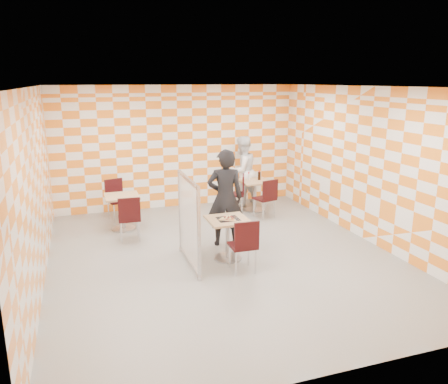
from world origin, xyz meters
The scene contains 15 objects.
room_shell centered at (0.00, 0.54, 1.50)m, with size 7.00×7.00×7.00m.
main_table centered at (0.06, -0.14, 0.51)m, with size 0.70×0.70×0.75m.
second_table centered at (1.65, 2.49, 0.51)m, with size 0.70×0.70×0.75m.
empty_table centered at (-1.54, 2.09, 0.51)m, with size 0.70×0.70×0.75m.
chair_main_front centered at (0.12, -0.79, 0.54)m, with size 0.43×0.44×0.92m.
chair_second_front centered at (1.68, 1.82, 0.54)m, with size 0.52×0.52×0.92m.
chair_second_side centered at (1.23, 2.47, 0.54)m, with size 0.55×0.54×0.92m.
chair_empty_near centered at (-1.49, 1.28, 0.54)m, with size 0.44×0.45×0.92m.
chair_empty_far centered at (-1.61, 2.87, 0.54)m, with size 0.53×0.54×0.92m.
partition centered at (-0.65, -0.17, 0.79)m, with size 0.08×1.38×1.55m.
man_dark centered at (0.24, 0.56, 0.94)m, with size 0.68×0.45×1.87m, color black.
man_white centered at (1.53, 3.05, 0.88)m, with size 0.86×0.67×1.77m, color white.
pizza_on_foil centered at (0.06, -0.15, 0.77)m, with size 0.40×0.40×0.04m.
sport_bottle centered at (1.53, 2.60, 0.84)m, with size 0.06×0.06×0.20m.
soda_bottle centered at (1.78, 2.54, 0.85)m, with size 0.07×0.07×0.23m.
Camera 1 is at (-2.31, -7.02, 3.10)m, focal length 35.00 mm.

